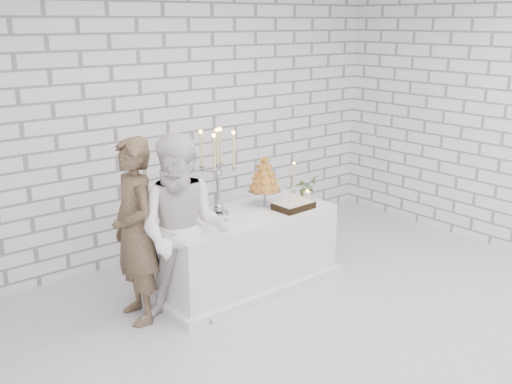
% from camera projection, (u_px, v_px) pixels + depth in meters
% --- Properties ---
extents(ground, '(6.00, 5.00, 0.01)m').
position_uv_depth(ground, '(329.00, 336.00, 4.90)').
color(ground, silver).
rests_on(ground, ground).
extents(wall_back, '(6.00, 0.01, 3.00)m').
position_uv_depth(wall_back, '(167.00, 121.00, 6.33)').
color(wall_back, white).
rests_on(wall_back, ground).
extents(cake_table, '(1.80, 0.80, 0.75)m').
position_uv_depth(cake_table, '(244.00, 249.00, 5.78)').
color(cake_table, white).
rests_on(cake_table, ground).
extents(groom, '(0.46, 0.64, 1.64)m').
position_uv_depth(groom, '(135.00, 232.00, 4.98)').
color(groom, '#433424').
rests_on(groom, ground).
extents(bride, '(1.03, 1.02, 1.68)m').
position_uv_depth(bride, '(184.00, 232.00, 4.91)').
color(bride, white).
rests_on(bride, ground).
extents(candelabra, '(0.36, 0.36, 0.86)m').
position_uv_depth(candelabra, '(218.00, 174.00, 5.42)').
color(candelabra, '#9796A0').
rests_on(candelabra, cake_table).
extents(croquembouche, '(0.38, 0.38, 0.52)m').
position_uv_depth(croquembouche, '(265.00, 180.00, 5.84)').
color(croquembouche, '#9B6328').
rests_on(croquembouche, cake_table).
extents(chocolate_cake, '(0.38, 0.28, 0.08)m').
position_uv_depth(chocolate_cake, '(293.00, 205.00, 5.78)').
color(chocolate_cake, black).
rests_on(chocolate_cake, cake_table).
extents(pillar_candle, '(0.10, 0.10, 0.12)m').
position_uv_depth(pillar_candle, '(307.00, 197.00, 5.97)').
color(pillar_candle, white).
rests_on(pillar_candle, cake_table).
extents(extra_taper, '(0.07, 0.07, 0.32)m').
position_uv_depth(extra_taper, '(294.00, 179.00, 6.29)').
color(extra_taper, beige).
rests_on(extra_taper, cake_table).
extents(flowers, '(0.29, 0.27, 0.26)m').
position_uv_depth(flowers, '(307.00, 188.00, 6.04)').
color(flowers, '#386330').
rests_on(flowers, cake_table).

